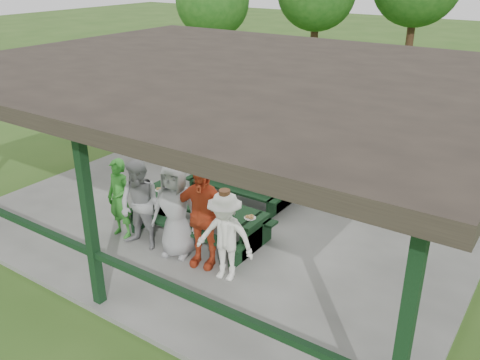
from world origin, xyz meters
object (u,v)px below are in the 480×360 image
Objects in this scene: spectator_blue at (228,132)px; spectator_lblue at (262,153)px; contestant_white_fedora at (225,236)px; picnic_table_near at (200,215)px; picnic_table_far at (244,179)px; contestant_red at (202,216)px; contestant_grey_left at (140,205)px; contestant_green at (120,199)px; contestant_grey_mid at (175,210)px; spectator_grey at (315,172)px; farm_trailer at (337,99)px; pickup_truck at (457,102)px.

spectator_lblue is at bearing 144.91° from spectator_blue.
contestant_white_fedora is 4.07m from spectator_lblue.
picnic_table_near is 1.14× the size of picnic_table_far.
contestant_white_fedora is at bearing -25.18° from contestant_red.
contestant_grey_left is (-0.39, -2.95, 0.42)m from picnic_table_far.
contestant_green is at bearing -110.16° from picnic_table_far.
contestant_grey_mid reaches higher than spectator_grey.
contestant_white_fedora is 1.02× the size of spectator_lblue.
spectator_lblue is at bearing 81.14° from contestant_grey_mid.
farm_trailer is (-0.81, 10.77, -0.37)m from contestant_grey_left.
contestant_red is at bearing -177.64° from pickup_truck.
contestant_white_fedora is at bearing -3.32° from contestant_grey_left.
contestant_white_fedora reaches higher than spectator_grey.
contestant_green is (-1.32, -0.85, 0.33)m from picnic_table_near.
contestant_white_fedora is (1.21, -0.13, -0.10)m from contestant_grey_mid.
farm_trailer is (-1.53, 10.59, -0.40)m from contestant_grey_mid.
pickup_truck is (1.22, 8.16, 0.01)m from spectator_grey.
pickup_truck is (2.71, 8.02, -0.10)m from spectator_lblue.
picnic_table_far is 1.33× the size of spectator_blue.
farm_trailer is (0.30, 6.37, -0.41)m from spectator_blue.
contestant_red reaches higher than farm_trailer.
contestant_grey_mid is at bearing 100.85° from spectator_blue.
contestant_white_fedora is 0.47× the size of farm_trailer.
picnic_table_far is 1.48× the size of spectator_lblue.
picnic_table_near is 3.91m from spectator_blue.
spectator_grey is at bearing 69.50° from contestant_red.
picnic_table_far is at bearing 98.81° from spectator_lblue.
picnic_table_near is at bearing -62.86° from farm_trailer.
contestant_grey_mid reaches higher than spectator_lblue.
contestant_white_fedora is at bearing 112.36° from spectator_blue.
contestant_green is 0.67m from contestant_grey_left.
pickup_truck is (3.71, 11.72, -0.08)m from contestant_green.
contestant_green is (-1.05, -2.85, 0.34)m from picnic_table_far.
contestant_green is 12.29m from pickup_truck.
spectator_grey is 0.24× the size of pickup_truck.
contestant_grey_mid is at bearing 8.94° from contestant_grey_left.
picnic_table_near is 1.52× the size of contestant_grey_mid.
contestant_grey_mid is 4.60m from spectator_blue.
contestant_green is at bearing 166.60° from contestant_grey_left.
spectator_lblue is (-0.05, 0.85, 0.36)m from picnic_table_far.
spectator_blue is at bearing 136.04° from picnic_table_far.
farm_trailer is at bearing 116.01° from pickup_truck.
spectator_lblue is 7.07m from farm_trailer.
pickup_truck is 4.01m from farm_trailer.
pickup_truck is (2.38, 10.87, 0.25)m from picnic_table_near.
spectator_lblue is 1.57m from spectator_blue.
spectator_grey is at bearing 26.33° from picnic_table_far.
contestant_red is at bearing 107.52° from spectator_blue.
contestant_grey_mid is (1.37, 0.08, 0.10)m from contestant_green.
contestant_white_fedora is 11.07m from farm_trailer.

